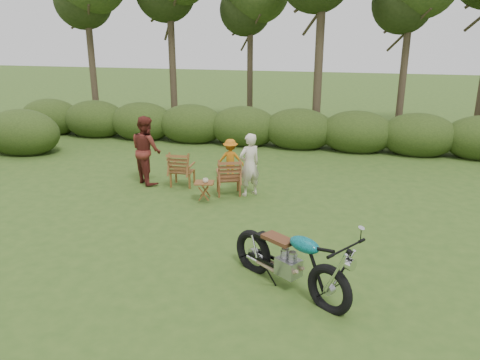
% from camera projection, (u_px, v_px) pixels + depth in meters
% --- Properties ---
extents(ground, '(80.00, 80.00, 0.00)m').
position_uv_depth(ground, '(236.00, 264.00, 8.40)').
color(ground, '#2F4D19').
rests_on(ground, ground).
extents(tree_line, '(22.52, 11.62, 8.14)m').
position_uv_depth(tree_line, '(319.00, 35.00, 16.10)').
color(tree_line, '#392F1F').
rests_on(tree_line, ground).
extents(motorcycle, '(2.41, 2.04, 1.32)m').
position_uv_depth(motorcycle, '(288.00, 287.00, 7.65)').
color(motorcycle, '#0C9EA5').
rests_on(motorcycle, ground).
extents(lawn_chair_right, '(0.86, 0.86, 0.97)m').
position_uv_depth(lawn_chair_right, '(229.00, 194.00, 11.96)').
color(lawn_chair_right, '#5B2E16').
rests_on(lawn_chair_right, ground).
extents(lawn_chair_left, '(0.69, 0.69, 0.95)m').
position_uv_depth(lawn_chair_left, '(183.00, 185.00, 12.62)').
color(lawn_chair_left, brown).
rests_on(lawn_chair_left, ground).
extents(side_table, '(0.54, 0.48, 0.49)m').
position_uv_depth(side_table, '(204.00, 192.00, 11.40)').
color(side_table, brown).
rests_on(side_table, ground).
extents(cup, '(0.15, 0.15, 0.11)m').
position_uv_depth(cup, '(206.00, 181.00, 11.27)').
color(cup, beige).
rests_on(cup, side_table).
extents(adult_a, '(0.68, 0.68, 1.60)m').
position_uv_depth(adult_a, '(249.00, 195.00, 11.90)').
color(adult_a, beige).
rests_on(adult_a, ground).
extents(adult_b, '(1.14, 1.11, 1.85)m').
position_uv_depth(adult_b, '(148.00, 182.00, 12.87)').
color(adult_b, maroon).
rests_on(adult_b, ground).
extents(child, '(0.81, 0.56, 1.14)m').
position_uv_depth(child, '(231.00, 179.00, 13.18)').
color(child, '#BD6711').
rests_on(child, ground).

